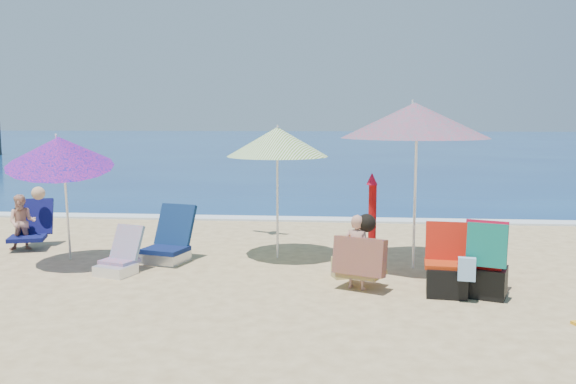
# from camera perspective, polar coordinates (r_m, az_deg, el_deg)

# --- Properties ---
(ground) EXTENTS (120.00, 120.00, 0.00)m
(ground) POSITION_cam_1_polar(r_m,az_deg,el_deg) (7.49, 1.61, -9.36)
(ground) COLOR #D8BC84
(ground) RESTS_ON ground
(sea) EXTENTS (120.00, 80.00, 0.12)m
(sea) POSITION_cam_1_polar(r_m,az_deg,el_deg) (52.22, 4.73, 4.71)
(sea) COLOR navy
(sea) RESTS_ON ground
(foam) EXTENTS (120.00, 0.50, 0.04)m
(foam) POSITION_cam_1_polar(r_m,az_deg,el_deg) (12.45, 3.09, -2.62)
(foam) COLOR white
(foam) RESTS_ON ground
(umbrella_turquoise) EXTENTS (2.54, 2.54, 2.36)m
(umbrella_turquoise) POSITION_cam_1_polar(r_m,az_deg,el_deg) (8.50, 11.95, 6.67)
(umbrella_turquoise) COLOR white
(umbrella_turquoise) RESTS_ON ground
(umbrella_striped) EXTENTS (1.90, 1.90, 2.02)m
(umbrella_striped) POSITION_cam_1_polar(r_m,az_deg,el_deg) (8.90, -1.02, 4.78)
(umbrella_striped) COLOR silver
(umbrella_striped) RESTS_ON ground
(umbrella_blue) EXTENTS (1.91, 1.95, 2.01)m
(umbrella_blue) POSITION_cam_1_polar(r_m,az_deg,el_deg) (9.00, -20.90, 3.62)
(umbrella_blue) COLOR silver
(umbrella_blue) RESTS_ON ground
(furled_umbrella) EXTENTS (0.17, 0.21, 1.40)m
(furled_umbrella) POSITION_cam_1_polar(r_m,az_deg,el_deg) (8.07, 8.00, -2.61)
(furled_umbrella) COLOR #A10B0B
(furled_umbrella) RESTS_ON ground
(chair_navy) EXTENTS (0.78, 0.89, 0.82)m
(chair_navy) POSITION_cam_1_polar(r_m,az_deg,el_deg) (9.08, -11.37, -5.14)
(chair_navy) COLOR #0C1946
(chair_navy) RESTS_ON ground
(chair_rainbow) EXTENTS (0.60, 0.74, 0.63)m
(chair_rainbow) POSITION_cam_1_polar(r_m,az_deg,el_deg) (8.56, -15.75, -6.36)
(chair_rainbow) COLOR #E35550
(chair_rainbow) RESTS_ON ground
(camp_chair_left) EXTENTS (0.55, 0.57, 0.86)m
(camp_chair_left) POSITION_cam_1_polar(r_m,az_deg,el_deg) (7.51, 14.83, -7.52)
(camp_chair_left) COLOR #B62E0D
(camp_chair_left) RESTS_ON ground
(camp_chair_right) EXTENTS (0.70, 0.77, 0.92)m
(camp_chair_right) POSITION_cam_1_polar(r_m,az_deg,el_deg) (7.54, 18.18, -6.98)
(camp_chair_right) COLOR #A90C0C
(camp_chair_right) RESTS_ON ground
(person_center) EXTENTS (0.70, 0.70, 0.95)m
(person_center) POSITION_cam_1_polar(r_m,az_deg,el_deg) (7.48, 6.77, -5.80)
(person_center) COLOR tan
(person_center) RESTS_ON ground
(person_left) EXTENTS (0.67, 0.89, 1.00)m
(person_left) POSITION_cam_1_polar(r_m,az_deg,el_deg) (10.57, -23.72, -2.57)
(person_left) COLOR tan
(person_left) RESTS_ON ground
(bag_black_a) EXTENTS (0.32, 0.27, 0.21)m
(bag_black_a) POSITION_cam_1_polar(r_m,az_deg,el_deg) (9.50, -11.31, -5.30)
(bag_black_a) COLOR black
(bag_black_a) RESTS_ON ground
(bag_tan) EXTENTS (0.38, 0.32, 0.27)m
(bag_tan) POSITION_cam_1_polar(r_m,az_deg,el_deg) (8.09, 5.43, -7.15)
(bag_tan) COLOR tan
(bag_tan) RESTS_ON ground
(bag_navy_b) EXTENTS (0.47, 0.38, 0.32)m
(bag_navy_b) POSITION_cam_1_polar(r_m,az_deg,el_deg) (8.29, 16.38, -6.90)
(bag_navy_b) COLOR #1A1C3B
(bag_navy_b) RESTS_ON ground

